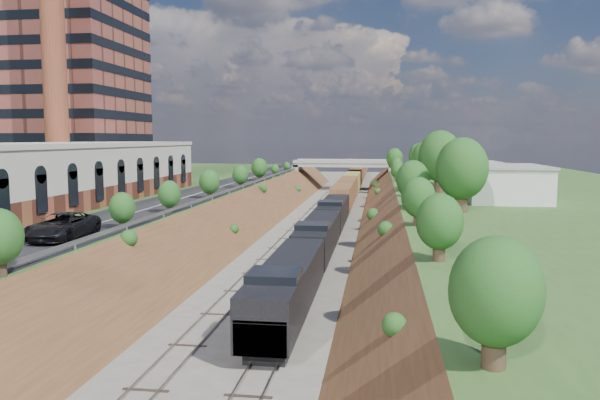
% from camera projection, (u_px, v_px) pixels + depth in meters
% --- Properties ---
extents(platform_left, '(44.00, 180.00, 5.00)m').
position_uv_depth(platform_left, '(94.00, 206.00, 86.22)').
color(platform_left, '#345623').
rests_on(platform_left, ground).
extents(platform_right, '(44.00, 180.00, 5.00)m').
position_uv_depth(platform_right, '(564.00, 214.00, 77.29)').
color(platform_right, '#345623').
rests_on(platform_right, ground).
extents(embankment_left, '(10.00, 180.00, 10.00)m').
position_uv_depth(embankment_left, '(240.00, 226.00, 83.50)').
color(embankment_left, brown).
rests_on(embankment_left, ground).
extents(embankment_right, '(10.00, 180.00, 10.00)m').
position_uv_depth(embankment_right, '(395.00, 229.00, 80.53)').
color(embankment_right, brown).
rests_on(embankment_right, ground).
extents(rail_left_track, '(1.58, 180.00, 0.18)m').
position_uv_depth(rail_left_track, '(298.00, 227.00, 82.36)').
color(rail_left_track, gray).
rests_on(rail_left_track, ground).
extents(rail_right_track, '(1.58, 180.00, 0.18)m').
position_uv_depth(rail_right_track, '(335.00, 228.00, 81.65)').
color(rail_right_track, gray).
rests_on(rail_right_track, ground).
extents(road, '(8.00, 180.00, 0.10)m').
position_uv_depth(road, '(209.00, 191.00, 83.58)').
color(road, black).
rests_on(road, platform_left).
extents(guardrail, '(0.10, 171.00, 0.70)m').
position_uv_depth(guardrail, '(236.00, 188.00, 82.78)').
color(guardrail, '#99999E').
rests_on(guardrail, platform_left).
extents(commercial_building, '(14.30, 62.30, 7.00)m').
position_uv_depth(commercial_building, '(37.00, 175.00, 63.24)').
color(commercial_building, brown).
rests_on(commercial_building, platform_left).
extents(highrise_tower, '(22.00, 22.00, 53.90)m').
position_uv_depth(highrise_tower, '(60.00, 14.00, 96.35)').
color(highrise_tower, brown).
rests_on(highrise_tower, platform_left).
extents(smokestack, '(3.20, 3.20, 40.00)m').
position_uv_depth(smokestack, '(53.00, 47.00, 80.33)').
color(smokestack, brown).
rests_on(smokestack, platform_left).
extents(overpass, '(24.50, 8.30, 7.40)m').
position_uv_depth(overpass, '(344.00, 170.00, 142.59)').
color(overpass, gray).
rests_on(overpass, ground).
extents(white_building_near, '(9.00, 12.00, 4.00)m').
position_uv_depth(white_building_near, '(503.00, 184.00, 70.22)').
color(white_building_near, silver).
rests_on(white_building_near, platform_right).
extents(white_building_far, '(8.00, 10.00, 3.60)m').
position_uv_depth(white_building_far, '(471.00, 175.00, 91.99)').
color(white_building_far, silver).
rests_on(white_building_far, platform_right).
extents(tree_right_large, '(5.25, 5.25, 7.61)m').
position_uv_depth(tree_right_large, '(462.00, 169.00, 59.03)').
color(tree_right_large, '#473323').
rests_on(tree_right_large, platform_right).
extents(tree_left_crest, '(2.45, 2.45, 3.55)m').
position_uv_depth(tree_left_crest, '(100.00, 212.00, 43.46)').
color(tree_left_crest, '#473323').
rests_on(tree_left_crest, platform_left).
extents(freight_train, '(3.17, 195.04, 4.71)m').
position_uv_depth(freight_train, '(352.00, 183.00, 130.00)').
color(freight_train, black).
rests_on(freight_train, ground).
extents(suv, '(3.36, 7.00, 1.92)m').
position_uv_depth(suv, '(62.00, 226.00, 42.93)').
color(suv, black).
rests_on(suv, road).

